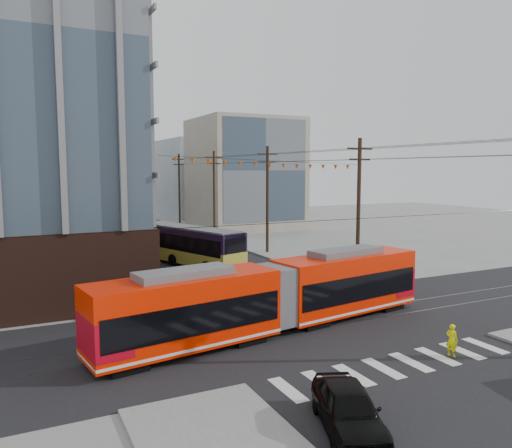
{
  "coord_description": "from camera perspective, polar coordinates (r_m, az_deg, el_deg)",
  "views": [
    {
      "loc": [
        -15.02,
        -19.38,
        8.68
      ],
      "look_at": [
        -0.63,
        10.02,
        5.07
      ],
      "focal_mm": 35.0,
      "sensor_mm": 36.0,
      "label": 1
    }
  ],
  "objects": [
    {
      "name": "bg_bldg_ne_far",
      "position": [
        93.43,
        -5.4,
        5.23
      ],
      "size": [
        16.0,
        16.0,
        14.0
      ],
      "primitive_type": "cube",
      "color": "#8C99A5",
      "rests_on": "ground"
    },
    {
      "name": "streetcar",
      "position": [
        26.91,
        2.1,
        -8.26
      ],
      "size": [
        20.15,
        5.83,
        3.84
      ],
      "primitive_type": null,
      "rotation": [
        0.0,
        0.0,
        0.15
      ],
      "color": "red",
      "rests_on": "ground"
    },
    {
      "name": "jersey_barrier",
      "position": [
        38.82,
        11.65,
        -6.13
      ],
      "size": [
        2.33,
        4.26,
        0.84
      ],
      "primitive_type": "cube",
      "rotation": [
        0.0,
        0.0,
        -0.35
      ],
      "color": "gray",
      "rests_on": "ground"
    },
    {
      "name": "parked_car_silver",
      "position": [
        33.6,
        -9.42,
        -7.45
      ],
      "size": [
        2.57,
        4.79,
        1.5
      ],
      "primitive_type": "imported",
      "rotation": [
        0.0,
        0.0,
        3.37
      ],
      "color": "#9FA0A0",
      "rests_on": "ground"
    },
    {
      "name": "bg_bldg_nw_far",
      "position": [
        91.4,
        -25.61,
        6.51
      ],
      "size": [
        16.0,
        18.0,
        20.0
      ],
      "primitive_type": "cube",
      "color": "gray",
      "rests_on": "ground"
    },
    {
      "name": "ground",
      "position": [
        26.01,
        11.32,
        -13.33
      ],
      "size": [
        160.0,
        160.0,
        0.0
      ],
      "primitive_type": "plane",
      "color": "slate"
    },
    {
      "name": "parked_car_white",
      "position": [
        39.23,
        -12.17,
        -5.64
      ],
      "size": [
        2.32,
        4.75,
        1.33
      ],
      "primitive_type": "imported",
      "rotation": [
        0.0,
        0.0,
        3.04
      ],
      "color": "silver",
      "rests_on": "ground"
    },
    {
      "name": "pedestrian",
      "position": [
        25.46,
        21.48,
        -12.25
      ],
      "size": [
        0.52,
        0.65,
        1.55
      ],
      "primitive_type": "imported",
      "rotation": [
        0.0,
        0.0,
        1.88
      ],
      "color": "#F9FF03",
      "rests_on": "ground"
    },
    {
      "name": "utility_pole_far",
      "position": [
        79.03,
        -8.76,
        3.91
      ],
      "size": [
        0.3,
        0.3,
        11.0
      ],
      "primitive_type": "cylinder",
      "color": "black",
      "rests_on": "ground"
    },
    {
      "name": "black_sedan",
      "position": [
        17.87,
        10.52,
        -20.04
      ],
      "size": [
        3.37,
        4.96,
        1.57
      ],
      "primitive_type": "imported",
      "rotation": [
        0.0,
        0.0,
        -0.36
      ],
      "color": "black",
      "rests_on": "ground"
    },
    {
      "name": "parked_car_grey",
      "position": [
        44.56,
        -12.98,
        -4.29
      ],
      "size": [
        2.84,
        4.77,
        1.24
      ],
      "primitive_type": "imported",
      "rotation": [
        0.0,
        0.0,
        3.33
      ],
      "color": "#5B5D64",
      "rests_on": "ground"
    },
    {
      "name": "bg_bldg_ne_near",
      "position": [
        74.18,
        -1.36,
        5.76
      ],
      "size": [
        14.0,
        14.0,
        16.0
      ],
      "primitive_type": "cube",
      "color": "gray",
      "rests_on": "ground"
    },
    {
      "name": "city_bus",
      "position": [
        45.85,
        -7.76,
        -2.4
      ],
      "size": [
        6.75,
        12.88,
        3.59
      ],
      "primitive_type": null,
      "rotation": [
        0.0,
        0.0,
        0.33
      ],
      "color": "black",
      "rests_on": "ground"
    }
  ]
}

